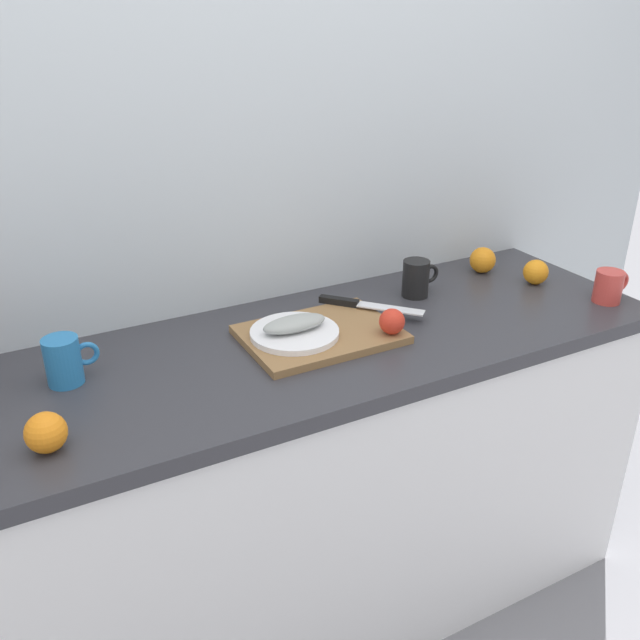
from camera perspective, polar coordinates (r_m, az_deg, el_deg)
name	(u,v)px	position (r m, az deg, el deg)	size (l,w,h in m)	color
ground_plane	(296,611)	(2.22, -2.07, -23.32)	(12.00, 12.00, 0.00)	slate
back_wall	(233,178)	(1.82, -7.32, 11.79)	(3.20, 0.05, 2.50)	silver
kitchen_counter	(293,493)	(1.91, -2.28, -14.35)	(2.00, 0.60, 0.90)	white
cutting_board	(320,334)	(1.70, 0.00, -1.22)	(0.38, 0.28, 0.02)	olive
white_plate	(295,333)	(1.67, -2.16, -1.09)	(0.22, 0.22, 0.01)	white
fish_fillet	(294,324)	(1.66, -2.17, -0.30)	(0.17, 0.07, 0.04)	#999E99
chef_knife	(358,304)	(1.83, 3.19, 1.37)	(0.22, 0.23, 0.02)	silver
tomato_0	(392,321)	(1.68, 6.09, -0.12)	(0.06, 0.06, 0.06)	red
coffee_mug_0	(64,361)	(1.59, -20.75, -3.22)	(0.12, 0.08, 0.11)	#2672B2
coffee_mug_1	(609,286)	(2.06, 23.19, 2.63)	(0.12, 0.08, 0.09)	#CC3F38
coffee_mug_2	(417,278)	(1.95, 8.14, 3.51)	(0.12, 0.08, 0.11)	black
orange_0	(536,272)	(2.12, 17.73, 3.88)	(0.07, 0.07, 0.07)	orange
orange_1	(483,260)	(2.17, 13.55, 4.94)	(0.08, 0.08, 0.08)	orange
orange_2	(46,433)	(1.38, -22.10, -8.78)	(0.08, 0.08, 0.08)	orange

